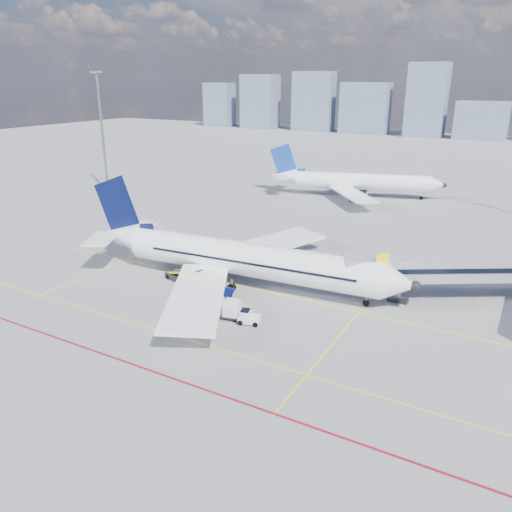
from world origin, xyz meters
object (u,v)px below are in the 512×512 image
at_px(baggage_tug, 248,317).
at_px(belt_loader, 181,277).
at_px(cargo_dolly, 224,308).
at_px(ramp_worker, 215,319).
at_px(main_aircraft, 236,258).
at_px(second_aircraft, 354,182).

relative_size(baggage_tug, belt_loader, 0.39).
height_order(cargo_dolly, belt_loader, belt_loader).
distance_m(cargo_dolly, ramp_worker, 2.54).
relative_size(main_aircraft, cargo_dolly, 10.88).
relative_size(second_aircraft, belt_loader, 5.78).
distance_m(second_aircraft, cargo_dolly, 62.59).
bearing_deg(belt_loader, cargo_dolly, -13.55).
bearing_deg(second_aircraft, ramp_worker, -99.70).
xyz_separation_m(second_aircraft, belt_loader, (-2.99, -56.42, -2.57)).
xyz_separation_m(second_aircraft, baggage_tug, (10.03, -62.14, -2.50)).
xyz_separation_m(second_aircraft, ramp_worker, (7.64, -64.62, -2.22)).
relative_size(cargo_dolly, belt_loader, 0.63).
bearing_deg(baggage_tug, cargo_dolly, 165.30).
distance_m(main_aircraft, ramp_worker, 12.37).
relative_size(baggage_tug, cargo_dolly, 0.62).
relative_size(main_aircraft, belt_loader, 6.85).
xyz_separation_m(cargo_dolly, belt_loader, (-10.04, 5.73, -0.45)).
xyz_separation_m(main_aircraft, belt_loader, (-6.16, -3.12, -2.56)).
height_order(main_aircraft, cargo_dolly, main_aircraft).
bearing_deg(main_aircraft, second_aircraft, 88.99).
distance_m(second_aircraft, baggage_tug, 62.99).
xyz_separation_m(second_aircraft, cargo_dolly, (7.05, -62.15, -2.12)).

